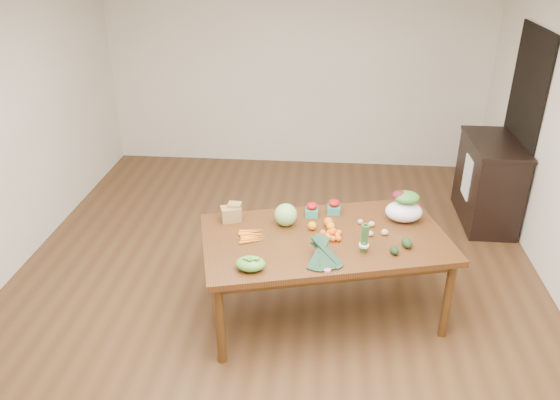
# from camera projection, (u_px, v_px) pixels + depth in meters

# --- Properties ---
(floor) EXTENTS (6.00, 6.00, 0.00)m
(floor) POSITION_uv_depth(u_px,v_px,m) (274.00, 285.00, 5.05)
(floor) COLOR #53351C
(floor) RESTS_ON ground
(room_walls) EXTENTS (5.02, 6.02, 2.70)m
(room_walls) POSITION_uv_depth(u_px,v_px,m) (274.00, 149.00, 4.45)
(room_walls) COLOR silver
(room_walls) RESTS_ON floor
(dining_table) EXTENTS (2.16, 1.54, 0.75)m
(dining_table) POSITION_uv_depth(u_px,v_px,m) (323.00, 275.00, 4.55)
(dining_table) COLOR #502A12
(dining_table) RESTS_ON floor
(doorway_dark) EXTENTS (0.02, 1.00, 2.10)m
(doorway_dark) POSITION_uv_depth(u_px,v_px,m) (520.00, 129.00, 5.81)
(doorway_dark) COLOR black
(doorway_dark) RESTS_ON floor
(cabinet) EXTENTS (0.52, 1.02, 0.94)m
(cabinet) POSITION_uv_depth(u_px,v_px,m) (489.00, 182.00, 5.98)
(cabinet) COLOR black
(cabinet) RESTS_ON floor
(dish_towel) EXTENTS (0.02, 0.28, 0.45)m
(dish_towel) POSITION_uv_depth(u_px,v_px,m) (467.00, 177.00, 5.90)
(dish_towel) COLOR white
(dish_towel) RESTS_ON cabinet
(paper_bag) EXTENTS (0.25, 0.23, 0.15)m
(paper_bag) POSITION_uv_depth(u_px,v_px,m) (231.00, 212.00, 4.58)
(paper_bag) COLOR olive
(paper_bag) RESTS_ON dining_table
(cabbage) EXTENTS (0.19, 0.19, 0.19)m
(cabbage) POSITION_uv_depth(u_px,v_px,m) (286.00, 215.00, 4.51)
(cabbage) COLOR #8AB669
(cabbage) RESTS_ON dining_table
(strawberry_basket_a) EXTENTS (0.13, 0.13, 0.10)m
(strawberry_basket_a) POSITION_uv_depth(u_px,v_px,m) (312.00, 211.00, 4.67)
(strawberry_basket_a) COLOR red
(strawberry_basket_a) RESTS_ON dining_table
(strawberry_basket_b) EXTENTS (0.13, 0.13, 0.10)m
(strawberry_basket_b) POSITION_uv_depth(u_px,v_px,m) (334.00, 208.00, 4.72)
(strawberry_basket_b) COLOR #B1160B
(strawberry_basket_b) RESTS_ON dining_table
(orange_a) EXTENTS (0.07, 0.07, 0.07)m
(orange_a) POSITION_uv_depth(u_px,v_px,m) (312.00, 226.00, 4.46)
(orange_a) COLOR orange
(orange_a) RESTS_ON dining_table
(orange_b) EXTENTS (0.08, 0.08, 0.08)m
(orange_b) POSITION_uv_depth(u_px,v_px,m) (328.00, 222.00, 4.51)
(orange_b) COLOR #EE580E
(orange_b) RESTS_ON dining_table
(orange_c) EXTENTS (0.07, 0.07, 0.07)m
(orange_c) POSITION_uv_depth(u_px,v_px,m) (331.00, 226.00, 4.45)
(orange_c) COLOR orange
(orange_c) RESTS_ON dining_table
(mandarin_cluster) EXTENTS (0.22, 0.22, 0.08)m
(mandarin_cluster) POSITION_uv_depth(u_px,v_px,m) (332.00, 233.00, 4.34)
(mandarin_cluster) COLOR orange
(mandarin_cluster) RESTS_ON dining_table
(carrots) EXTENTS (0.27, 0.26, 0.03)m
(carrots) POSITION_uv_depth(u_px,v_px,m) (253.00, 236.00, 4.36)
(carrots) COLOR orange
(carrots) RESTS_ON dining_table
(snap_pea_bag) EXTENTS (0.22, 0.16, 0.10)m
(snap_pea_bag) POSITION_uv_depth(u_px,v_px,m) (250.00, 264.00, 3.94)
(snap_pea_bag) COLOR #64A036
(snap_pea_bag) RESTS_ON dining_table
(kale_bunch) EXTENTS (0.41, 0.47, 0.16)m
(kale_bunch) POSITION_uv_depth(u_px,v_px,m) (324.00, 255.00, 3.98)
(kale_bunch) COLOR black
(kale_bunch) RESTS_ON dining_table
(asparagus_bundle) EXTENTS (0.11, 0.13, 0.26)m
(asparagus_bundle) POSITION_uv_depth(u_px,v_px,m) (365.00, 238.00, 4.11)
(asparagus_bundle) COLOR #4B823B
(asparagus_bundle) RESTS_ON dining_table
(potato_a) EXTENTS (0.05, 0.04, 0.04)m
(potato_a) POSITION_uv_depth(u_px,v_px,m) (366.00, 231.00, 4.42)
(potato_a) COLOR tan
(potato_a) RESTS_ON dining_table
(potato_b) EXTENTS (0.05, 0.05, 0.05)m
(potato_b) POSITION_uv_depth(u_px,v_px,m) (370.00, 234.00, 4.37)
(potato_b) COLOR tan
(potato_b) RESTS_ON dining_table
(potato_c) EXTENTS (0.06, 0.05, 0.05)m
(potato_c) POSITION_uv_depth(u_px,v_px,m) (372.00, 224.00, 4.51)
(potato_c) COLOR tan
(potato_c) RESTS_ON dining_table
(potato_d) EXTENTS (0.05, 0.04, 0.04)m
(potato_d) POSITION_uv_depth(u_px,v_px,m) (360.00, 222.00, 4.56)
(potato_d) COLOR tan
(potato_d) RESTS_ON dining_table
(potato_e) EXTENTS (0.06, 0.05, 0.05)m
(potato_e) POSITION_uv_depth(u_px,v_px,m) (385.00, 232.00, 4.39)
(potato_e) COLOR #D0BF78
(potato_e) RESTS_ON dining_table
(avocado_a) EXTENTS (0.09, 0.11, 0.06)m
(avocado_a) POSITION_uv_depth(u_px,v_px,m) (394.00, 250.00, 4.13)
(avocado_a) COLOR black
(avocado_a) RESTS_ON dining_table
(avocado_b) EXTENTS (0.11, 0.13, 0.08)m
(avocado_b) POSITION_uv_depth(u_px,v_px,m) (407.00, 243.00, 4.22)
(avocado_b) COLOR black
(avocado_b) RESTS_ON dining_table
(salad_bag) EXTENTS (0.36, 0.30, 0.24)m
(salad_bag) POSITION_uv_depth(u_px,v_px,m) (404.00, 208.00, 4.56)
(salad_bag) COLOR white
(salad_bag) RESTS_ON dining_table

